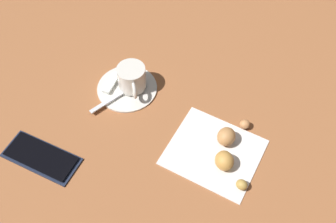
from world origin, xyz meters
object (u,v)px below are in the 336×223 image
saucer (127,88)px  espresso_cup (132,78)px  sugar_packet (113,81)px  cell_phone (41,157)px  croissant (228,149)px  teaspoon (127,89)px  napkin (214,152)px

saucer → espresso_cup: (-0.01, -0.01, 0.03)m
sugar_packet → cell_phone: sugar_packet is taller
saucer → croissant: (-0.26, 0.04, 0.02)m
espresso_cup → sugar_packet: (0.04, 0.01, -0.02)m
teaspoon → napkin: teaspoon is taller
sugar_packet → cell_phone: bearing=-11.7°
teaspoon → cell_phone: bearing=75.5°
sugar_packet → teaspoon: bearing=76.1°
napkin → sugar_packet: bearing=-9.8°
espresso_cup → teaspoon: 0.03m
sugar_packet → napkin: (-0.27, 0.05, -0.01)m
cell_phone → saucer: bearing=-102.6°
sugar_packet → espresso_cup: bearing=97.1°
teaspoon → cell_phone: 0.23m
cell_phone → croissant: bearing=-149.2°
teaspoon → napkin: bearing=169.6°
cell_phone → sugar_packet: bearing=-94.3°
teaspoon → croissant: size_ratio=0.91×
sugar_packet → cell_phone: 0.22m
espresso_cup → cell_phone: size_ratio=0.48×
teaspoon → cell_phone: teaspoon is taller
saucer → espresso_cup: bearing=-144.4°
espresso_cup → croissant: size_ratio=0.49×
espresso_cup → teaspoon: (0.00, 0.02, -0.02)m
croissant → teaspoon: bearing=-7.5°
napkin → croissant: bearing=-160.1°
cell_phone → espresso_cup: bearing=-104.6°
saucer → croissant: bearing=170.8°
teaspoon → napkin: (-0.23, 0.04, -0.01)m
napkin → croissant: croissant is taller
teaspoon → croissant: (-0.25, 0.03, 0.01)m
sugar_packet → croissant: (-0.29, 0.04, 0.01)m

